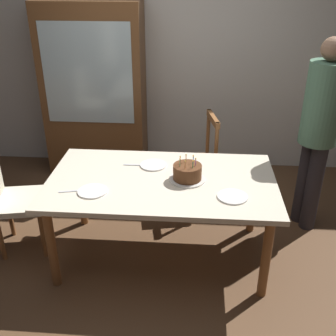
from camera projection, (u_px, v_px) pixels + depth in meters
The scene contains 13 objects.
ground at pixel (162, 254), 3.45m from camera, with size 6.40×6.40×0.00m, color brown.
back_wall at pixel (176, 56), 4.50m from camera, with size 6.40×0.10×2.60m, color beige.
dining_table at pixel (162, 188), 3.15m from camera, with size 1.77×1.02×0.73m.
birthday_cake at pixel (187, 173), 3.08m from camera, with size 0.28×0.28×0.19m.
plate_near_celebrant at pixel (93, 191), 2.94m from camera, with size 0.22×0.22×0.01m, color white.
plate_far_side at pixel (153, 165), 3.32m from camera, with size 0.22×0.22×0.01m, color white.
plate_near_guest at pixel (233, 197), 2.87m from camera, with size 0.22×0.22×0.01m, color white.
fork_near_celebrant at pixel (71, 191), 2.95m from camera, with size 0.18×0.02×0.01m, color silver.
fork_far_side at pixel (134, 165), 3.33m from camera, with size 0.18×0.02×0.01m, color silver.
chair_spindle_back at pixel (194, 164), 3.97m from camera, with size 0.52×0.52×0.95m.
chair_upholstered at pixel (8, 193), 3.31m from camera, with size 0.52×0.52×0.95m.
person_guest at pixel (319, 126), 3.42m from camera, with size 0.32×0.32×1.72m.
china_cabinet at pixel (95, 92), 4.46m from camera, with size 1.10×0.45×1.90m.
Camera 1 is at (0.26, -2.72, 2.22)m, focal length 43.00 mm.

